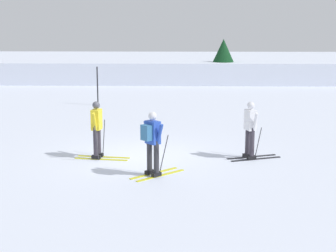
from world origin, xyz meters
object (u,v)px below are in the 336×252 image
skier_white (250,128)px  trail_marker_pole (97,86)px  skier_blue (152,141)px  conifer_far_left (223,56)px  skier_yellow (97,128)px

skier_white → trail_marker_pole: trail_marker_pole is taller
skier_white → skier_blue: bearing=-146.7°
skier_blue → trail_marker_pole: 12.35m
conifer_far_left → skier_blue: bearing=-99.3°
trail_marker_pole → skier_blue: bearing=-74.2°
skier_white → skier_yellow: (-4.51, -0.07, 0.00)m
skier_blue → skier_white: bearing=33.3°
skier_blue → trail_marker_pole: size_ratio=0.91×
skier_blue → conifer_far_left: conifer_far_left is taller
skier_yellow → conifer_far_left: (5.26, 19.74, 0.90)m
skier_blue → skier_yellow: 2.47m
skier_blue → skier_yellow: same height
skier_white → conifer_far_left: (0.75, 19.67, 0.90)m
skier_white → skier_blue: 3.33m
skier_white → skier_blue: size_ratio=1.00×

